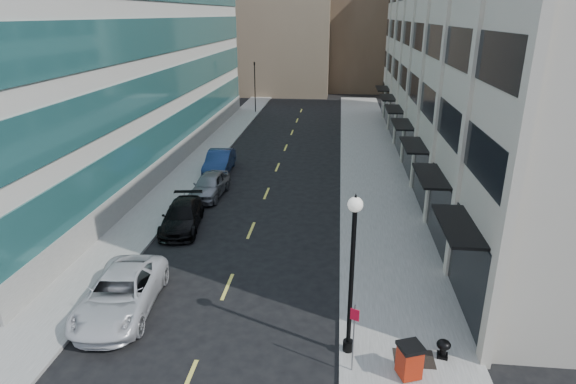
% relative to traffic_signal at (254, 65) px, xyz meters
% --- Properties ---
extents(sidewalk_right, '(5.00, 80.00, 0.15)m').
position_rel_traffic_signal_xyz_m(sidewalk_right, '(13.00, -28.00, -5.64)').
color(sidewalk_right, gray).
rests_on(sidewalk_right, ground).
extents(sidewalk_left, '(3.00, 80.00, 0.15)m').
position_rel_traffic_signal_xyz_m(sidewalk_left, '(-1.00, -28.00, -5.64)').
color(sidewalk_left, gray).
rests_on(sidewalk_left, ground).
extents(building_right, '(15.30, 46.50, 18.25)m').
position_rel_traffic_signal_xyz_m(building_right, '(22.44, -21.01, 3.28)').
color(building_right, '#B9B09D').
rests_on(building_right, ground).
extents(building_left, '(16.14, 46.00, 20.00)m').
position_rel_traffic_signal_xyz_m(building_left, '(-10.45, -21.00, 4.27)').
color(building_left, beige).
rests_on(building_left, ground).
extents(skyline_tan_far, '(12.00, 14.00, 22.00)m').
position_rel_traffic_signal_xyz_m(skyline_tan_far, '(-8.50, 30.00, 5.28)').
color(skyline_tan_far, '#7C6851').
rests_on(skyline_tan_far, ground).
extents(skyline_stone, '(10.00, 14.00, 20.00)m').
position_rel_traffic_signal_xyz_m(skyline_stone, '(23.50, 18.00, 4.28)').
color(skyline_stone, '#B9B09D').
rests_on(skyline_stone, ground).
extents(grate_far, '(1.40, 1.00, 0.01)m').
position_rel_traffic_signal_xyz_m(grate_far, '(13.10, -44.20, -5.56)').
color(grate_far, black).
rests_on(grate_far, sidewalk_right).
extents(road_centerline, '(0.15, 68.20, 0.01)m').
position_rel_traffic_signal_xyz_m(road_centerline, '(5.50, -31.00, -5.71)').
color(road_centerline, '#D8CC4C').
rests_on(road_centerline, ground).
extents(traffic_signal, '(0.66, 0.66, 6.98)m').
position_rel_traffic_signal_xyz_m(traffic_signal, '(0.00, 0.00, 0.00)').
color(traffic_signal, black).
rests_on(traffic_signal, ground).
extents(car_white_van, '(3.19, 6.02, 1.61)m').
position_rel_traffic_signal_xyz_m(car_white_van, '(1.63, -42.27, -4.91)').
color(car_white_van, silver).
rests_on(car_white_van, ground).
extents(car_black_pickup, '(2.65, 5.19, 1.44)m').
position_rel_traffic_signal_xyz_m(car_black_pickup, '(1.57, -34.05, -5.00)').
color(car_black_pickup, black).
rests_on(car_black_pickup, ground).
extents(car_silver_sedan, '(2.12, 4.72, 1.57)m').
position_rel_traffic_signal_xyz_m(car_silver_sedan, '(1.83, -28.91, -4.93)').
color(car_silver_sedan, gray).
rests_on(car_silver_sedan, ground).
extents(car_blue_sedan, '(1.98, 5.11, 1.66)m').
position_rel_traffic_signal_xyz_m(car_blue_sedan, '(1.23, -23.73, -4.89)').
color(car_blue_sedan, navy).
rests_on(car_blue_sedan, ground).
extents(trash_bin, '(0.97, 0.97, 1.23)m').
position_rel_traffic_signal_xyz_m(trash_bin, '(12.78, -45.09, -4.91)').
color(trash_bin, '#A4200A').
rests_on(trash_bin, sidewalk_right).
extents(lamppost, '(0.50, 0.50, 6.02)m').
position_rel_traffic_signal_xyz_m(lamppost, '(10.80, -44.00, -2.03)').
color(lamppost, black).
rests_on(lamppost, sidewalk_right).
extents(sign_post, '(0.29, 0.15, 2.59)m').
position_rel_traffic_signal_xyz_m(sign_post, '(10.92, -45.01, -3.92)').
color(sign_post, slate).
rests_on(sign_post, sidewalk_right).
extents(urn_planter, '(0.49, 0.49, 0.68)m').
position_rel_traffic_signal_xyz_m(urn_planter, '(14.10, -44.00, -5.15)').
color(urn_planter, black).
rests_on(urn_planter, sidewalk_right).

